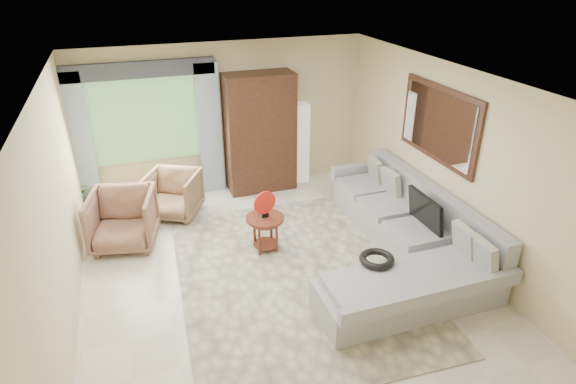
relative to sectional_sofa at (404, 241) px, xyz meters
name	(u,v)px	position (x,y,z in m)	size (l,w,h in m)	color
ground	(279,276)	(-1.78, 0.18, -0.28)	(6.00, 6.00, 0.00)	silver
area_rug	(295,275)	(-1.58, 0.12, -0.27)	(3.00, 4.00, 0.02)	beige
sectional_sofa	(404,241)	(0.00, 0.00, 0.00)	(2.30, 3.46, 0.90)	#9C9FA5
tv_screen	(425,211)	(0.27, -0.01, 0.44)	(0.06, 0.74, 0.48)	black
garden_hose	(377,259)	(-0.78, -0.60, 0.26)	(0.43, 0.43, 0.09)	black
coffee_table	(265,233)	(-1.77, 0.84, 0.00)	(0.55, 0.55, 0.55)	#482013
red_disc	(265,203)	(-1.77, 0.84, 0.49)	(0.34, 0.34, 0.03)	red
armchair_left	(123,220)	(-3.67, 1.67, 0.13)	(0.89, 0.91, 0.83)	#92664F
armchair_right	(173,194)	(-2.88, 2.36, 0.09)	(0.79, 0.82, 0.74)	#9A7954
potted_plant	(89,195)	(-4.18, 2.99, -0.02)	(0.48, 0.42, 0.54)	#999999
armoire	(260,133)	(-1.23, 2.90, 0.77)	(1.20, 0.55, 2.10)	black
floor_lamp	(301,143)	(-0.43, 2.96, 0.47)	(0.24, 0.24, 1.50)	silver
window	(145,121)	(-3.13, 3.15, 1.12)	(1.80, 0.04, 1.40)	#669E59
curtain_left	(79,144)	(-4.18, 3.06, 0.87)	(0.40, 0.08, 2.30)	#9EB7CC
curtain_right	(210,130)	(-2.08, 3.06, 0.87)	(0.40, 0.08, 2.30)	#9EB7CC
valance	(138,70)	(-3.13, 3.08, 1.97)	(2.40, 0.12, 0.26)	#1E232D
wall_mirror	(438,124)	(0.68, 0.53, 1.47)	(0.05, 1.70, 1.05)	black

